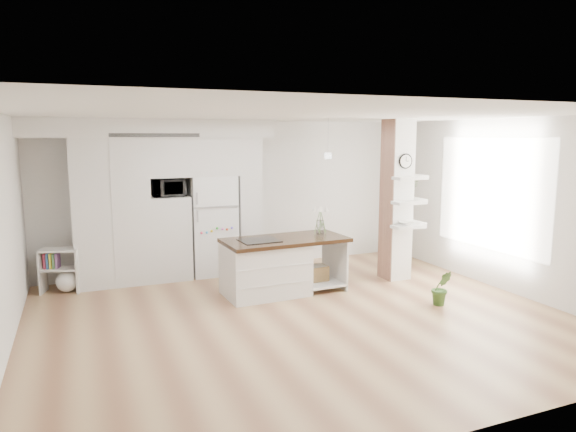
# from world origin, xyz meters

# --- Properties ---
(floor) EXTENTS (7.00, 6.00, 0.01)m
(floor) POSITION_xyz_m (0.00, 0.00, 0.00)
(floor) COLOR tan
(floor) RESTS_ON ground
(room) EXTENTS (7.04, 6.04, 2.72)m
(room) POSITION_xyz_m (0.00, 0.00, 1.86)
(room) COLOR white
(room) RESTS_ON ground
(cabinet_wall) EXTENTS (4.00, 0.71, 2.70)m
(cabinet_wall) POSITION_xyz_m (-1.45, 2.67, 1.51)
(cabinet_wall) COLOR silver
(cabinet_wall) RESTS_ON floor
(refrigerator) EXTENTS (0.78, 0.69, 1.75)m
(refrigerator) POSITION_xyz_m (-0.53, 2.68, 0.88)
(refrigerator) COLOR white
(refrigerator) RESTS_ON floor
(column) EXTENTS (0.69, 0.90, 2.70)m
(column) POSITION_xyz_m (2.38, 1.13, 1.35)
(column) COLOR silver
(column) RESTS_ON floor
(window) EXTENTS (0.00, 2.40, 2.40)m
(window) POSITION_xyz_m (3.48, 0.30, 1.50)
(window) COLOR white
(window) RESTS_ON room
(pendant_light) EXTENTS (0.12, 0.12, 0.10)m
(pendant_light) POSITION_xyz_m (1.70, 0.15, 2.12)
(pendant_light) COLOR white
(pendant_light) RESTS_ON room
(kitchen_island) EXTENTS (1.95, 0.99, 1.43)m
(kitchen_island) POSITION_xyz_m (0.03, 1.16, 0.45)
(kitchen_island) COLOR silver
(kitchen_island) RESTS_ON floor
(bookshelf) EXTENTS (0.66, 0.49, 0.70)m
(bookshelf) POSITION_xyz_m (-2.97, 2.49, 0.30)
(bookshelf) COLOR silver
(bookshelf) RESTS_ON floor
(floor_plant_a) EXTENTS (0.35, 0.32, 0.52)m
(floor_plant_a) POSITION_xyz_m (2.09, -0.29, 0.26)
(floor_plant_a) COLOR #3D6B2A
(floor_plant_a) RESTS_ON floor
(floor_plant_b) EXTENTS (0.38, 0.38, 0.54)m
(floor_plant_b) POSITION_xyz_m (3.00, 2.26, 0.27)
(floor_plant_b) COLOR #3D6B2A
(floor_plant_b) RESTS_ON floor
(microwave) EXTENTS (0.54, 0.37, 0.30)m
(microwave) POSITION_xyz_m (-1.27, 2.62, 1.57)
(microwave) COLOR #2D2D2D
(microwave) RESTS_ON cabinet_wall
(shelf_plant) EXTENTS (0.27, 0.23, 0.30)m
(shelf_plant) POSITION_xyz_m (2.63, 1.30, 1.52)
(shelf_plant) COLOR #3D6B2A
(shelf_plant) RESTS_ON column
(decor_bowl) EXTENTS (0.22, 0.22, 0.05)m
(decor_bowl) POSITION_xyz_m (2.30, 0.90, 1.00)
(decor_bowl) COLOR white
(decor_bowl) RESTS_ON column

